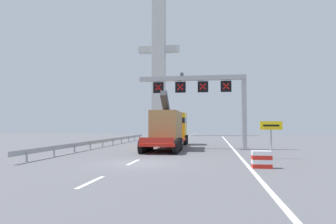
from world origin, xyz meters
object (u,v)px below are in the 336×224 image
at_px(overhead_lane_gantry, 206,90).
at_px(exit_sign_yellow, 271,130).
at_px(heavy_haul_truck_red, 170,128).
at_px(bridge_pylon_distant, 159,64).
at_px(crash_barrier_striped, 262,160).

bearing_deg(overhead_lane_gantry, exit_sign_yellow, -59.08).
bearing_deg(heavy_haul_truck_red, exit_sign_yellow, -48.78).
relative_size(heavy_haul_truck_red, bridge_pylon_distant, 0.46).
distance_m(overhead_lane_gantry, heavy_haul_truck_red, 5.49).
distance_m(heavy_haul_truck_red, bridge_pylon_distant, 37.09).
distance_m(crash_barrier_striped, bridge_pylon_distant, 51.99).
distance_m(overhead_lane_gantry, bridge_pylon_distant, 38.58).
height_order(exit_sign_yellow, crash_barrier_striped, exit_sign_yellow).
height_order(heavy_haul_truck_red, crash_barrier_striped, heavy_haul_truck_red).
xyz_separation_m(exit_sign_yellow, bridge_pylon_distant, (-15.52, 43.06, 13.74)).
distance_m(heavy_haul_truck_red, exit_sign_yellow, 12.44).
distance_m(exit_sign_yellow, bridge_pylon_distant, 47.79).
height_order(heavy_haul_truck_red, bridge_pylon_distant, bridge_pylon_distant).
bearing_deg(overhead_lane_gantry, heavy_haul_truck_red, 153.25).
xyz_separation_m(overhead_lane_gantry, crash_barrier_striped, (3.12, -12.09, -5.12)).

